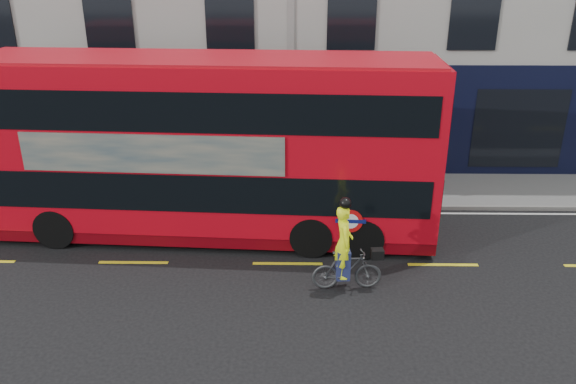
{
  "coord_description": "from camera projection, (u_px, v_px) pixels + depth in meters",
  "views": [
    {
      "loc": [
        0.19,
        -11.19,
        7.21
      ],
      "look_at": [
        -0.0,
        2.36,
        1.65
      ],
      "focal_mm": 35.0,
      "sensor_mm": 36.0,
      "label": 1
    }
  ],
  "objects": [
    {
      "name": "lane_dashes",
      "position": [
        288.0,
        264.0,
        14.47
      ],
      "size": [
        58.0,
        0.12,
        0.01
      ],
      "primitive_type": null,
      "color": "yellow",
      "rests_on": "ground"
    },
    {
      "name": "road_edge_line",
      "position": [
        289.0,
        212.0,
        17.43
      ],
      "size": [
        58.0,
        0.1,
        0.01
      ],
      "primitive_type": "cube",
      "color": "silver",
      "rests_on": "ground"
    },
    {
      "name": "ground",
      "position": [
        287.0,
        296.0,
        13.09
      ],
      "size": [
        120.0,
        120.0,
        0.0
      ],
      "primitive_type": "plane",
      "color": "black",
      "rests_on": "ground"
    },
    {
      "name": "kerb",
      "position": [
        289.0,
        207.0,
        17.69
      ],
      "size": [
        60.0,
        0.12,
        0.13
      ],
      "primitive_type": "cube",
      "color": "slate",
      "rests_on": "ground"
    },
    {
      "name": "cyclist",
      "position": [
        346.0,
        259.0,
        13.08
      ],
      "size": [
        1.69,
        0.67,
        2.35
      ],
      "rotation": [
        0.0,
        0.0,
        0.06
      ],
      "color": "#46484B",
      "rests_on": "ground"
    },
    {
      "name": "pavement",
      "position": [
        290.0,
        189.0,
        19.08
      ],
      "size": [
        60.0,
        3.0,
        0.12
      ],
      "primitive_type": "cube",
      "color": "slate",
      "rests_on": "ground"
    },
    {
      "name": "bus",
      "position": [
        209.0,
        147.0,
        15.28
      ],
      "size": [
        12.47,
        3.51,
        4.97
      ],
      "rotation": [
        0.0,
        0.0,
        -0.06
      ],
      "color": "red",
      "rests_on": "ground"
    }
  ]
}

